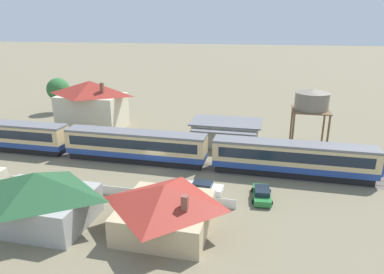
# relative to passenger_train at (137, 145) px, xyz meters

# --- Properties ---
(ground_plane) EXTENTS (600.00, 600.00, 0.00)m
(ground_plane) POSITION_rel_passenger_train_xyz_m (3.07, -1.24, -2.38)
(ground_plane) COLOR #7A7056
(passenger_train) EXTENTS (61.65, 3.12, 4.29)m
(passenger_train) POSITION_rel_passenger_train_xyz_m (0.00, 0.00, 0.00)
(passenger_train) COLOR #234293
(passenger_train) RESTS_ON ground_plane
(railway_track) EXTENTS (134.51, 3.60, 0.04)m
(railway_track) POSITION_rel_passenger_train_xyz_m (-2.33, 0.00, -2.37)
(railway_track) COLOR #665B51
(railway_track) RESTS_ON ground_plane
(station_building) EXTENTS (10.98, 7.98, 3.64)m
(station_building) POSITION_rel_passenger_train_xyz_m (10.90, 10.43, -0.53)
(station_building) COLOR beige
(station_building) RESTS_ON ground_plane
(station_house_red_roof) EXTENTS (11.83, 8.01, 8.68)m
(station_house_red_roof) POSITION_rel_passenger_train_xyz_m (-13.85, 13.25, 2.11)
(station_house_red_roof) COLOR beige
(station_house_red_roof) RESTS_ON ground_plane
(water_tower) EXTENTS (5.14, 5.14, 9.56)m
(water_tower) POSITION_rel_passenger_train_xyz_m (23.08, 8.55, 5.50)
(water_tower) COLOR brown
(water_tower) RESTS_ON ground_plane
(cottage_dark_green_roof) EXTENTS (10.36, 7.44, 5.20)m
(cottage_dark_green_roof) POSITION_rel_passenger_train_xyz_m (-3.23, -16.63, 0.32)
(cottage_dark_green_roof) COLOR #9E9E99
(cottage_dark_green_roof) RESTS_ON ground_plane
(cottage_red_roof) EXTENTS (8.64, 8.48, 4.51)m
(cottage_red_roof) POSITION_rel_passenger_train_xyz_m (8.73, -15.03, -0.04)
(cottage_red_roof) COLOR tan
(cottage_red_roof) RESTS_ON ground_plane
(picket_fence_front) EXTENTS (45.91, 0.06, 1.05)m
(picket_fence_front) POSITION_rel_passenger_train_xyz_m (-8.22, -9.97, -1.85)
(picket_fence_front) COLOR white
(picket_fence_front) RESTS_ON ground_plane
(parked_car_white) EXTENTS (4.37, 2.07, 1.30)m
(parked_car_white) POSITION_rel_passenger_train_xyz_m (10.74, -7.19, -1.76)
(parked_car_white) COLOR white
(parked_car_white) RESTS_ON ground_plane
(parked_car_green) EXTENTS (2.46, 4.52, 1.32)m
(parked_car_green) POSITION_rel_passenger_train_xyz_m (17.19, -7.18, -1.76)
(parked_car_green) COLOR #287A38
(parked_car_green) RESTS_ON ground_plane
(yard_tree_1) EXTENTS (4.76, 4.76, 7.43)m
(yard_tree_1) POSITION_rel_passenger_train_xyz_m (-26.62, 22.39, 2.65)
(yard_tree_1) COLOR brown
(yard_tree_1) RESTS_ON ground_plane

